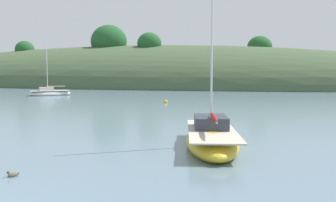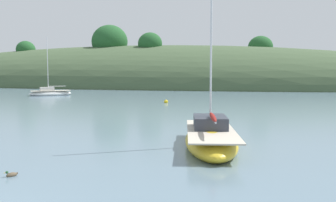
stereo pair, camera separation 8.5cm
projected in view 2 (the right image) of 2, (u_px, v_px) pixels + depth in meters
name	position (u px, v px, depth m)	size (l,w,h in m)	color
far_shoreline_hill	(128.00, 86.00, 83.41)	(150.00, 36.00, 23.69)	#425638
sailboat_teal_outer	(211.00, 138.00, 15.69)	(3.75, 7.04, 9.53)	gold
sailboat_orange_cutter	(50.00, 93.00, 50.04)	(5.64, 5.42, 8.55)	white
mooring_buoy_outer	(166.00, 102.00, 38.19)	(0.44, 0.44, 0.54)	yellow
duck_straggler	(11.00, 175.00, 11.34)	(0.33, 0.40, 0.24)	brown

